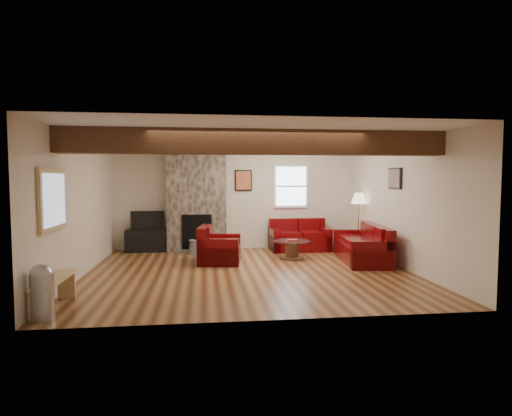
{
  "coord_description": "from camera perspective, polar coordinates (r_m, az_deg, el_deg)",
  "views": [
    {
      "loc": [
        -0.83,
        -7.86,
        1.75
      ],
      "look_at": [
        0.18,
        0.4,
        1.17
      ],
      "focal_mm": 30.0,
      "sensor_mm": 36.0,
      "label": 1
    }
  ],
  "objects": [
    {
      "name": "pine_bench",
      "position": [
        6.43,
        -25.31,
        -10.27
      ],
      "size": [
        0.26,
        1.12,
        0.42
      ],
      "primitive_type": null,
      "color": "tan",
      "rests_on": "floor"
    },
    {
      "name": "television",
      "position": [
        10.53,
        -14.2,
        -1.58
      ],
      "size": [
        0.78,
        0.1,
        0.45
      ],
      "primitive_type": "imported",
      "color": "black",
      "rests_on": "tv_cabinet"
    },
    {
      "name": "coffee_table",
      "position": [
        9.39,
        4.82,
        -5.55
      ],
      "size": [
        0.81,
        0.81,
        0.42
      ],
      "color": "#472716",
      "rests_on": "floor"
    },
    {
      "name": "oak_beam",
      "position": [
        6.69,
        0.17,
        8.77
      ],
      "size": [
        6.0,
        0.36,
        0.38
      ],
      "primitive_type": "cube",
      "color": "#361D10",
      "rests_on": "room"
    },
    {
      "name": "artwork_back",
      "position": [
        10.62,
        -1.69,
        3.71
      ],
      "size": [
        0.42,
        0.06,
        0.52
      ],
      "primitive_type": null,
      "color": "black",
      "rests_on": "room"
    },
    {
      "name": "armchair_red",
      "position": [
        8.9,
        -4.86,
        -4.87
      ],
      "size": [
        0.94,
        1.04,
        0.76
      ],
      "primitive_type": null,
      "rotation": [
        0.0,
        0.0,
        1.44
      ],
      "color": "#4B0506",
      "rests_on": "floor"
    },
    {
      "name": "floor_lamp",
      "position": [
        10.36,
        13.55,
        0.85
      ],
      "size": [
        0.36,
        0.36,
        1.41
      ],
      "color": "tan",
      "rests_on": "floor"
    },
    {
      "name": "coal_bucket",
      "position": [
        10.08,
        -8.02,
        -5.11
      ],
      "size": [
        0.35,
        0.35,
        0.33
      ],
      "primitive_type": null,
      "color": "gray",
      "rests_on": "floor"
    },
    {
      "name": "back_window",
      "position": [
        10.8,
        4.68,
        2.91
      ],
      "size": [
        0.9,
        0.08,
        1.1
      ],
      "primitive_type": null,
      "color": "white",
      "rests_on": "room"
    },
    {
      "name": "chimney_breast",
      "position": [
        10.37,
        -7.91,
        1.01
      ],
      "size": [
        1.4,
        0.67,
        2.5
      ],
      "color": "#332F28",
      "rests_on": "floor"
    },
    {
      "name": "tv_cabinet",
      "position": [
        10.58,
        -14.15,
        -4.22
      ],
      "size": [
        1.05,
        0.42,
        0.53
      ],
      "primitive_type": "cube",
      "color": "black",
      "rests_on": "floor"
    },
    {
      "name": "loveseat",
      "position": [
        10.44,
        5.83,
        -3.6
      ],
      "size": [
        1.43,
        0.83,
        0.75
      ],
      "primitive_type": null,
      "rotation": [
        0.0,
        0.0,
        0.01
      ],
      "color": "#4B0506",
      "rests_on": "floor"
    },
    {
      "name": "room",
      "position": [
        7.92,
        -0.96,
        0.36
      ],
      "size": [
        8.0,
        8.0,
        8.0
      ],
      "color": "#542E16",
      "rests_on": "ground"
    },
    {
      "name": "hatch_window",
      "position": [
        6.72,
        -25.47,
        1.02
      ],
      "size": [
        0.08,
        1.0,
        0.9
      ],
      "primitive_type": null,
      "color": "tan",
      "rests_on": "room"
    },
    {
      "name": "pedal_bin",
      "position": [
        5.98,
        -26.64,
        -9.98
      ],
      "size": [
        0.35,
        0.35,
        0.71
      ],
      "primitive_type": null,
      "rotation": [
        0.0,
        0.0,
        -0.29
      ],
      "color": "#9E9EA3",
      "rests_on": "floor"
    },
    {
      "name": "ceiling_dome",
      "position": [
        8.96,
        4.22,
        8.39
      ],
      "size": [
        0.4,
        0.4,
        0.18
      ],
      "primitive_type": null,
      "color": "silver",
      "rests_on": "room"
    },
    {
      "name": "sofa_three",
      "position": [
        9.35,
        13.89,
        -4.55
      ],
      "size": [
        1.06,
        2.07,
        0.77
      ],
      "primitive_type": null,
      "rotation": [
        0.0,
        0.0,
        -1.69
      ],
      "color": "#4B0506",
      "rests_on": "floor"
    },
    {
      "name": "artwork_right",
      "position": [
        9.0,
        17.96,
        3.78
      ],
      "size": [
        0.06,
        0.55,
        0.42
      ],
      "primitive_type": null,
      "color": "black",
      "rests_on": "room"
    }
  ]
}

